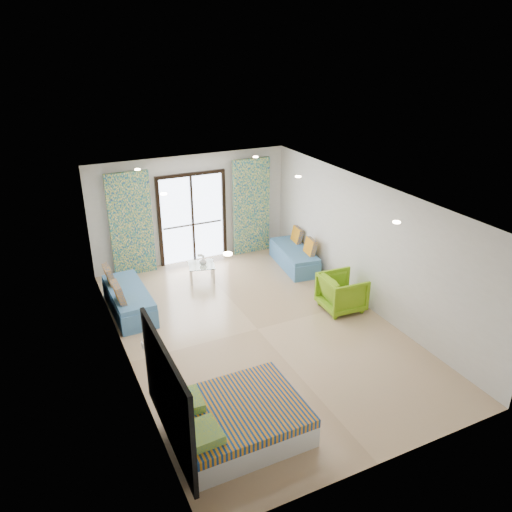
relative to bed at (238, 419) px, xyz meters
name	(u,v)px	position (x,y,z in m)	size (l,w,h in m)	color
floor	(257,329)	(1.47, 2.41, -0.26)	(5.00, 7.50, 0.01)	#9F805F
ceiling	(258,197)	(1.47, 2.41, 2.44)	(5.00, 7.50, 0.01)	silver
wall_back	(192,209)	(1.47, 6.16, 1.09)	(5.00, 0.01, 2.70)	silver
wall_front	(389,383)	(1.47, -1.34, 1.09)	(5.00, 0.01, 2.70)	silver
wall_left	(122,295)	(-1.03, 2.41, 1.09)	(0.01, 7.50, 2.70)	silver
wall_right	(367,245)	(3.97, 2.41, 1.09)	(0.01, 7.50, 2.70)	silver
balcony_door	(192,213)	(1.47, 6.14, 1.00)	(1.76, 0.08, 2.28)	black
balcony_rail	(193,225)	(1.47, 6.14, 0.69)	(1.52, 0.03, 0.04)	#595451
curtain_left	(131,225)	(-0.08, 5.98, 0.99)	(1.00, 0.10, 2.50)	white
curtain_right	(251,207)	(3.02, 5.98, 0.99)	(1.00, 0.10, 2.50)	white
downlight_a	(228,254)	(0.07, 0.41, 2.41)	(0.12, 0.12, 0.02)	#FFE0B2
downlight_b	(397,222)	(2.87, 0.41, 2.41)	(0.12, 0.12, 0.02)	#FFE0B2
downlight_c	(164,194)	(0.07, 3.41, 2.41)	(0.12, 0.12, 0.02)	#FFE0B2
downlight_d	(298,177)	(2.87, 3.41, 2.41)	(0.12, 0.12, 0.02)	#FFE0B2
downlight_e	(138,169)	(0.07, 5.41, 2.41)	(0.12, 0.12, 0.02)	#FFE0B2
downlight_f	(256,157)	(2.87, 5.41, 2.41)	(0.12, 0.12, 0.02)	#FFE0B2
headboard	(167,395)	(-0.99, 0.00, 0.79)	(0.06, 2.10, 1.50)	black
switch_plate	(143,345)	(-1.00, 1.25, 0.79)	(0.02, 0.10, 0.10)	silver
bed	(238,419)	(0.00, 0.00, 0.00)	(1.80, 1.47, 0.62)	silver
daybed_left	(128,299)	(-0.64, 4.19, 0.03)	(0.76, 1.87, 0.92)	teal
daybed_right	(295,256)	(3.59, 4.66, 0.01)	(0.89, 1.81, 0.86)	teal
coffee_table	(202,266)	(1.24, 4.95, 0.09)	(0.72, 0.72, 0.68)	silver
vase	(203,261)	(1.28, 4.92, 0.22)	(0.18, 0.18, 0.18)	white
armchair	(342,291)	(3.42, 2.38, 0.16)	(0.83, 0.77, 0.85)	#74A715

